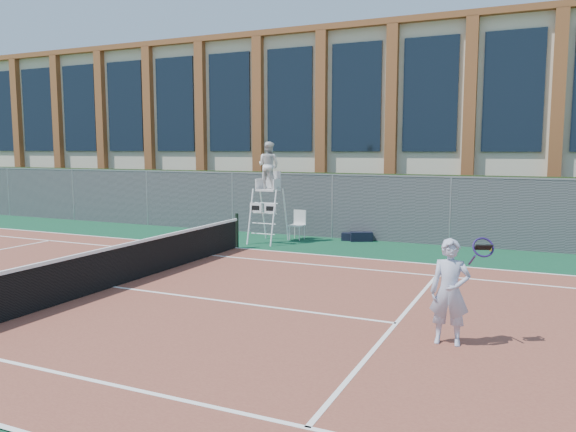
% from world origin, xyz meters
% --- Properties ---
extents(ground, '(120.00, 120.00, 0.00)m').
position_xyz_m(ground, '(0.00, 0.00, 0.00)').
color(ground, '#233814').
extents(apron, '(36.00, 20.00, 0.01)m').
position_xyz_m(apron, '(0.00, 1.00, 0.01)').
color(apron, '#0D3D26').
rests_on(apron, ground).
extents(tennis_court, '(23.77, 10.97, 0.02)m').
position_xyz_m(tennis_court, '(0.00, 0.00, 0.02)').
color(tennis_court, brown).
rests_on(tennis_court, apron).
extents(tennis_net, '(0.10, 11.30, 1.10)m').
position_xyz_m(tennis_net, '(0.00, 0.00, 0.54)').
color(tennis_net, black).
rests_on(tennis_net, ground).
extents(fence, '(40.00, 0.06, 2.20)m').
position_xyz_m(fence, '(0.00, 8.80, 1.10)').
color(fence, '#595E60').
rests_on(fence, ground).
extents(hedge, '(40.00, 1.40, 2.20)m').
position_xyz_m(hedge, '(0.00, 10.00, 1.10)').
color(hedge, black).
rests_on(hedge, ground).
extents(building, '(45.00, 10.60, 8.22)m').
position_xyz_m(building, '(0.00, 17.95, 4.15)').
color(building, beige).
rests_on(building, ground).
extents(umpire_chair, '(0.94, 1.45, 3.38)m').
position_xyz_m(umpire_chair, '(0.39, 7.05, 2.46)').
color(umpire_chair, white).
rests_on(umpire_chair, ground).
extents(plastic_chair, '(0.50, 0.50, 1.00)m').
position_xyz_m(plastic_chair, '(1.05, 8.01, 0.60)').
color(plastic_chair, silver).
rests_on(plastic_chair, apron).
extents(sports_bag_near, '(0.79, 0.60, 0.32)m').
position_xyz_m(sports_bag_near, '(3.17, 8.45, 0.17)').
color(sports_bag_near, black).
rests_on(sports_bag_near, apron).
extents(sports_bag_far, '(0.70, 0.40, 0.27)m').
position_xyz_m(sports_bag_far, '(2.83, 8.45, 0.14)').
color(sports_bag_far, black).
rests_on(sports_bag_far, apron).
extents(tennis_player, '(0.95, 0.66, 1.70)m').
position_xyz_m(tennis_player, '(7.40, -0.69, 0.88)').
color(tennis_player, '#AAB0CC').
rests_on(tennis_player, tennis_court).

